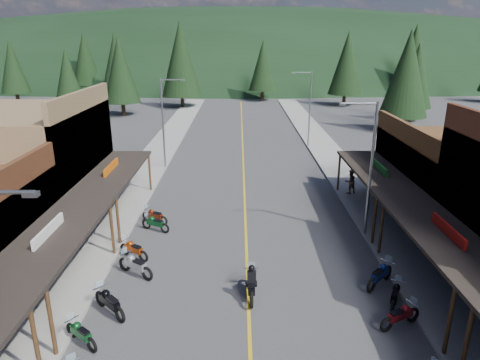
{
  "coord_description": "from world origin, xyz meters",
  "views": [
    {
      "loc": [
        -0.42,
        -15.21,
        11.25
      ],
      "look_at": [
        -0.35,
        9.61,
        3.0
      ],
      "focal_mm": 32.0,
      "sensor_mm": 36.0,
      "label": 1
    }
  ],
  "objects_px": {
    "pine_2": "(181,59)",
    "pine_4": "(347,63)",
    "pine_5": "(414,56)",
    "pine_7": "(85,59)",
    "pine_10": "(120,70)",
    "bike_west_8": "(109,301)",
    "streetlight_3": "(309,106)",
    "bike_west_9": "(135,264)",
    "shop_west_3": "(32,164)",
    "pine_3": "(263,65)",
    "bike_east_7": "(400,315)",
    "bike_west_11": "(155,223)",
    "shop_east_3": "(455,178)",
    "pine_8": "(68,82)",
    "bike_east_8": "(395,294)",
    "pine_1": "(116,60)",
    "streetlight_1": "(164,120)",
    "pine_0": "(13,67)",
    "pedestrian_east_b": "(350,181)",
    "rider_on_bike": "(251,283)",
    "bike_west_10": "(134,249)",
    "bike_west_12": "(155,215)",
    "bike_west_7": "(81,333)",
    "streetlight_2": "(369,164)",
    "bike_east_9": "(380,274)",
    "pine_11": "(407,73)",
    "pine_9": "(416,75)"
  },
  "relations": [
    {
      "from": "pine_2",
      "to": "pine_4",
      "type": "bearing_deg",
      "value": 4.09
    },
    {
      "from": "pine_5",
      "to": "pine_7",
      "type": "xyz_separation_m",
      "value": [
        -66.0,
        4.0,
        -0.75
      ]
    },
    {
      "from": "pine_10",
      "to": "bike_west_8",
      "type": "distance_m",
      "value": 51.43
    },
    {
      "from": "pine_10",
      "to": "bike_west_8",
      "type": "xyz_separation_m",
      "value": [
        12.07,
        -49.61,
        -6.14
      ]
    },
    {
      "from": "streetlight_3",
      "to": "bike_west_9",
      "type": "height_order",
      "value": "streetlight_3"
    },
    {
      "from": "shop_west_3",
      "to": "streetlight_3",
      "type": "xyz_separation_m",
      "value": [
        20.74,
        18.7,
        0.94
      ]
    },
    {
      "from": "pine_3",
      "to": "bike_east_7",
      "type": "bearing_deg",
      "value": -88.15
    },
    {
      "from": "bike_west_11",
      "to": "streetlight_3",
      "type": "bearing_deg",
      "value": -3.76
    },
    {
      "from": "shop_east_3",
      "to": "pine_8",
      "type": "height_order",
      "value": "pine_8"
    },
    {
      "from": "shop_west_3",
      "to": "bike_east_8",
      "type": "relative_size",
      "value": 5.52
    },
    {
      "from": "pine_1",
      "to": "bike_east_7",
      "type": "relative_size",
      "value": 6.2
    },
    {
      "from": "streetlight_1",
      "to": "pine_0",
      "type": "xyz_separation_m",
      "value": [
        -33.05,
        40.0,
        2.02
      ]
    },
    {
      "from": "bike_east_7",
      "to": "pedestrian_east_b",
      "type": "distance_m",
      "value": 15.66
    },
    {
      "from": "rider_on_bike",
      "to": "pedestrian_east_b",
      "type": "xyz_separation_m",
      "value": [
        7.78,
        13.4,
        0.36
      ]
    },
    {
      "from": "pine_5",
      "to": "pine_8",
      "type": "relative_size",
      "value": 1.4
    },
    {
      "from": "rider_on_bike",
      "to": "pedestrian_east_b",
      "type": "distance_m",
      "value": 15.5
    },
    {
      "from": "pine_2",
      "to": "bike_west_8",
      "type": "bearing_deg",
      "value": -85.96
    },
    {
      "from": "streetlight_3",
      "to": "bike_west_10",
      "type": "height_order",
      "value": "streetlight_3"
    },
    {
      "from": "pine_1",
      "to": "pedestrian_east_b",
      "type": "bearing_deg",
      "value": -59.84
    },
    {
      "from": "bike_west_9",
      "to": "bike_west_12",
      "type": "xyz_separation_m",
      "value": [
        -0.23,
        6.36,
        -0.09
      ]
    },
    {
      "from": "bike_west_7",
      "to": "bike_west_11",
      "type": "bearing_deg",
      "value": 33.2
    },
    {
      "from": "streetlight_2",
      "to": "bike_west_9",
      "type": "xyz_separation_m",
      "value": [
        -12.51,
        -4.48,
        -3.81
      ]
    },
    {
      "from": "pine_10",
      "to": "bike_east_9",
      "type": "bearing_deg",
      "value": -62.89
    },
    {
      "from": "shop_east_3",
      "to": "pedestrian_east_b",
      "type": "relative_size",
      "value": 5.93
    },
    {
      "from": "bike_west_11",
      "to": "pine_11",
      "type": "bearing_deg",
      "value": -14.45
    },
    {
      "from": "pedestrian_east_b",
      "to": "streetlight_3",
      "type": "bearing_deg",
      "value": -107.16
    },
    {
      "from": "shop_west_3",
      "to": "pine_1",
      "type": "relative_size",
      "value": 0.87
    },
    {
      "from": "pine_10",
      "to": "bike_west_10",
      "type": "xyz_separation_m",
      "value": [
        11.95,
        -44.71,
        -6.21
      ]
    },
    {
      "from": "pine_10",
      "to": "bike_west_8",
      "type": "relative_size",
      "value": 5.13
    },
    {
      "from": "pine_3",
      "to": "pine_8",
      "type": "distance_m",
      "value": 36.77
    },
    {
      "from": "streetlight_2",
      "to": "pine_9",
      "type": "xyz_separation_m",
      "value": [
        17.05,
        37.0,
        1.92
      ]
    },
    {
      "from": "streetlight_2",
      "to": "rider_on_bike",
      "type": "height_order",
      "value": "streetlight_2"
    },
    {
      "from": "pine_2",
      "to": "pine_11",
      "type": "xyz_separation_m",
      "value": [
        30.0,
        -20.0,
        -0.8
      ]
    },
    {
      "from": "bike_west_7",
      "to": "bike_west_10",
      "type": "height_order",
      "value": "bike_west_10"
    },
    {
      "from": "bike_west_11",
      "to": "pine_5",
      "type": "bearing_deg",
      "value": -5.36
    },
    {
      "from": "bike_east_8",
      "to": "bike_west_10",
      "type": "bearing_deg",
      "value": -172.4
    },
    {
      "from": "pine_4",
      "to": "bike_east_9",
      "type": "relative_size",
      "value": 5.6
    },
    {
      "from": "streetlight_2",
      "to": "pine_5",
      "type": "height_order",
      "value": "pine_5"
    },
    {
      "from": "pine_2",
      "to": "pine_8",
      "type": "distance_m",
      "value": 21.73
    },
    {
      "from": "pine_11",
      "to": "bike_east_9",
      "type": "height_order",
      "value": "pine_11"
    },
    {
      "from": "pedestrian_east_b",
      "to": "streetlight_2",
      "type": "bearing_deg",
      "value": 61.32
    },
    {
      "from": "bike_east_7",
      "to": "rider_on_bike",
      "type": "xyz_separation_m",
      "value": [
        -6.01,
        2.15,
        0.13
      ]
    },
    {
      "from": "pine_4",
      "to": "bike_east_8",
      "type": "height_order",
      "value": "pine_4"
    },
    {
      "from": "pine_5",
      "to": "pine_10",
      "type": "relative_size",
      "value": 1.21
    },
    {
      "from": "pine_7",
      "to": "shop_west_3",
      "type": "bearing_deg",
      "value": -74.28
    },
    {
      "from": "streetlight_3",
      "to": "pedestrian_east_b",
      "type": "relative_size",
      "value": 4.35
    },
    {
      "from": "pine_2",
      "to": "bike_west_11",
      "type": "distance_m",
      "value": 50.04
    },
    {
      "from": "pine_3",
      "to": "pine_10",
      "type": "relative_size",
      "value": 0.95
    },
    {
      "from": "pine_5",
      "to": "pine_11",
      "type": "bearing_deg",
      "value": -112.38
    },
    {
      "from": "pine_1",
      "to": "pine_7",
      "type": "distance_m",
      "value": 10.0
    }
  ]
}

